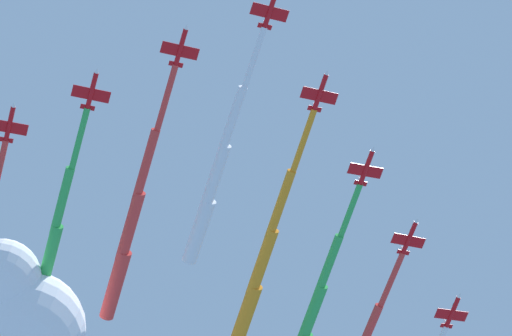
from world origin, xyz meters
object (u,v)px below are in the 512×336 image
(jet_port_inner, at_px, (262,265))
(jet_port_mid, at_px, (312,315))
(jet_starboard_mid, at_px, (50,259))
(jet_starboard_inner, at_px, (130,229))
(jet_lead, at_px, (215,179))

(jet_port_inner, distance_m, jet_port_mid, 18.75)
(jet_port_inner, relative_size, jet_starboard_mid, 1.02)
(jet_starboard_inner, bearing_deg, jet_port_inner, 127.94)
(jet_lead, relative_size, jet_port_mid, 1.01)
(jet_port_inner, bearing_deg, jet_lead, -2.91)
(jet_lead, relative_size, jet_port_inner, 0.93)
(jet_starboard_mid, bearing_deg, jet_starboard_inner, 94.66)
(jet_lead, bearing_deg, jet_starboard_mid, -93.73)
(jet_lead, relative_size, jet_starboard_mid, 0.95)
(jet_port_mid, bearing_deg, jet_starboard_inner, -39.23)
(jet_port_inner, bearing_deg, jet_starboard_inner, -52.06)
(jet_starboard_inner, relative_size, jet_port_mid, 1.13)
(jet_lead, height_order, jet_starboard_mid, jet_lead)
(jet_port_inner, bearing_deg, jet_starboard_mid, -64.71)
(jet_port_inner, height_order, jet_starboard_inner, jet_starboard_inner)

